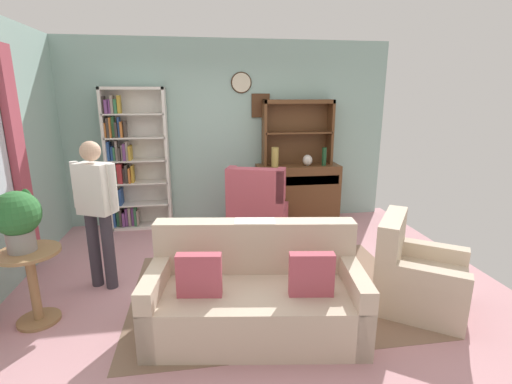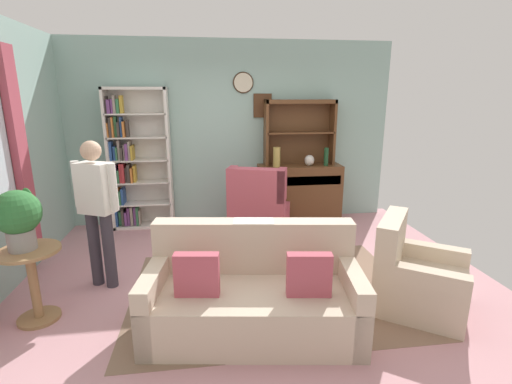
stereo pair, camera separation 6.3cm
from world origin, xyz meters
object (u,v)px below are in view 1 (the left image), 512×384
Objects in this scene: bookshelf at (132,162)px; vase_round at (307,160)px; couch_floral at (255,295)px; wingback_chair at (258,212)px; sideboard_hutch at (297,123)px; bottle_wine at (324,156)px; armchair_floral at (416,278)px; potted_plant_large at (17,217)px; vase_tall at (275,157)px; coffee_table at (257,246)px; plant_stand at (32,279)px; book_stack at (245,236)px; person_reading at (96,205)px; sideboard at (297,190)px.

bookshelf is 12.35× the size of vase_round.
wingback_chair is (0.36, 2.10, 0.07)m from couch_floral.
vase_round is (0.13, -0.18, -0.55)m from sideboard_hutch.
vase_round is 0.61× the size of bottle_wine.
sideboard_hutch is 0.58× the size of couch_floral.
armchair_floral is (0.48, -2.74, -1.27)m from sideboard_hutch.
potted_plant_large is at bearing -143.81° from wingback_chair.
vase_tall is 1.90m from coffee_table.
vase_tall reaches higher than plant_stand.
vase_round is at bearing -53.52° from sideboard_hutch.
book_stack is (1.47, -1.77, -0.57)m from bookshelf.
person_reading is at bearing 146.77° from couch_floral.
bookshelf is 7.02× the size of vase_tall.
book_stack is at bearing -50.31° from bookshelf.
sideboard reaches higher than book_stack.
bookshelf is 2.56m from plant_stand.
wingback_chair is at bearing 36.87° from plant_stand.
bottle_wine reaches higher than sideboard.
vase_tall is 0.37× the size of coffee_table.
bookshelf reaches higher than bottle_wine.
bookshelf is 2.53m from coffee_table.
sideboard is 4.63× the size of bottle_wine.
sideboard is 0.52m from vase_round.
coffee_table is (-1.41, 0.87, 0.06)m from armchair_floral.
bookshelf is at bearing 78.27° from plant_stand.
plant_stand is (-3.16, -2.29, -0.58)m from vase_round.
vase_round reaches higher than wingback_chair.
wingback_chair is (-1.13, -0.55, -0.68)m from bottle_wine.
sideboard reaches higher than coffee_table.
bookshelf is 2.14m from vase_tall.
bottle_wine is at bearing 60.72° from couch_floral.
sideboard is 3.90m from potted_plant_large.
bookshelf is 1.91× the size of sideboard_hutch.
couch_floral is (-1.10, -2.85, -1.25)m from sideboard_hutch.
bottle_wine is 0.15× the size of couch_floral.
person_reading is at bearing -144.00° from sideboard_hutch.
person_reading is at bearing 164.31° from armchair_floral.
sideboard_hutch reaches higher than potted_plant_large.
person_reading is at bearing 49.86° from potted_plant_large.
book_stack is at bearing 3.01° from person_reading.
armchair_floral is at bearing -80.05° from sideboard_hutch.
armchair_floral is at bearing -58.42° from wingback_chair.
bookshelf reaches higher than vase_round.
vase_round is 3.94m from plant_stand.
coffee_table is (1.66, 0.01, -0.55)m from person_reading.
vase_tall is 0.56× the size of potted_plant_large.
plant_stand is (-3.51, 0.27, 0.14)m from armchair_floral.
wingback_chair is at bearing -139.16° from sideboard.
bottle_wine is 2.66m from armchair_floral.
bookshelf is 2.02m from wingback_chair.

